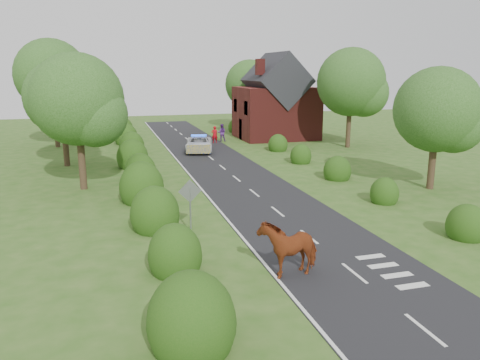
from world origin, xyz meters
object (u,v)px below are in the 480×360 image
object	(u,v)px
road_sign	(190,199)
cow	(288,250)
police_van	(199,144)
pedestrian_purple	(222,133)
pedestrian_red	(215,135)

from	to	relation	value
road_sign	cow	size ratio (longest dim) A/B	1.04
police_van	pedestrian_purple	xyz separation A→B (m)	(3.51, 5.51, 0.21)
cow	pedestrian_purple	xyz separation A→B (m)	(5.52, 32.35, 0.05)
cow	pedestrian_purple	distance (m)	32.82
pedestrian_red	pedestrian_purple	world-z (taller)	pedestrian_purple
pedestrian_red	pedestrian_purple	bearing A→B (deg)	-132.76
road_sign	police_van	world-z (taller)	road_sign
road_sign	police_van	size ratio (longest dim) A/B	0.46
police_van	pedestrian_red	bearing A→B (deg)	73.14
cow	pedestrian_purple	bearing A→B (deg)	158.11
road_sign	pedestrian_purple	distance (m)	28.38
cow	police_van	bearing A→B (deg)	163.52
road_sign	pedestrian_red	size ratio (longest dim) A/B	1.45
cow	pedestrian_red	size ratio (longest dim) A/B	1.40
police_van	pedestrian_red	world-z (taller)	pedestrian_red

